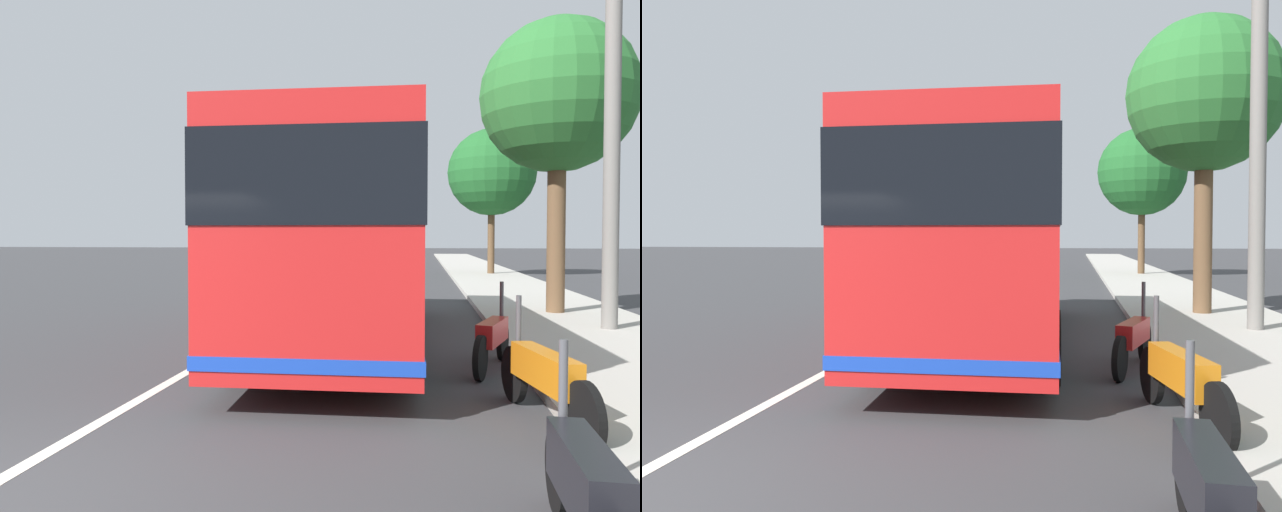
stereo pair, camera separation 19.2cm
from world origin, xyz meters
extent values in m
cube|color=#B2ADA3|center=(10.00, -6.58, 0.07)|extent=(110.00, 3.60, 0.14)
cube|color=silver|center=(10.00, 0.00, 0.00)|extent=(110.00, 0.16, 0.01)
cube|color=red|center=(7.51, -1.91, 1.92)|extent=(10.20, 2.93, 3.15)
cube|color=black|center=(7.51, -1.91, 2.61)|extent=(10.24, 2.97, 1.05)
cube|color=#193FB2|center=(7.51, -1.91, 0.60)|extent=(10.23, 2.96, 0.16)
cylinder|color=black|center=(10.69, -0.62, 0.50)|extent=(1.01, 0.34, 1.00)
cylinder|color=black|center=(10.79, -2.92, 0.50)|extent=(1.01, 0.34, 1.00)
cylinder|color=black|center=(4.23, -0.90, 0.50)|extent=(1.01, 0.34, 1.00)
cylinder|color=black|center=(4.33, -3.20, 0.50)|extent=(1.01, 0.34, 1.00)
cylinder|color=black|center=(0.73, -4.30, 0.30)|extent=(0.61, 0.09, 0.61)
cube|color=black|center=(-0.01, -4.29, 0.55)|extent=(1.12, 0.26, 0.37)
cylinder|color=#4C4C51|center=(0.62, -4.30, 0.90)|extent=(0.06, 0.06, 0.70)
cylinder|color=black|center=(3.69, -4.43, 0.33)|extent=(0.67, 0.22, 0.66)
cylinder|color=black|center=(1.99, -4.80, 0.33)|extent=(0.67, 0.22, 0.66)
cube|color=orange|center=(2.84, -4.62, 0.58)|extent=(1.33, 0.51, 0.37)
cylinder|color=#4C4C51|center=(3.57, -4.46, 0.93)|extent=(0.06, 0.06, 0.70)
cylinder|color=black|center=(6.20, -4.63, 0.31)|extent=(0.62, 0.27, 0.62)
cylinder|color=black|center=(4.71, -4.14, 0.31)|extent=(0.62, 0.27, 0.62)
cube|color=red|center=(5.46, -4.38, 0.56)|extent=(1.20, 0.59, 0.34)
cylinder|color=#4C4C51|center=(6.09, -4.59, 0.91)|extent=(0.06, 0.06, 0.70)
cube|color=red|center=(40.77, 1.73, 0.54)|extent=(4.41, 2.07, 0.72)
cube|color=black|center=(40.87, 1.73, 1.20)|extent=(2.10, 1.77, 0.60)
cylinder|color=black|center=(39.30, 1.02, 0.32)|extent=(0.65, 0.26, 0.64)
cylinder|color=black|center=(39.41, 2.64, 0.32)|extent=(0.65, 0.26, 0.64)
cylinder|color=black|center=(42.13, 0.83, 0.32)|extent=(0.65, 0.26, 0.64)
cylinder|color=black|center=(42.24, 2.45, 0.32)|extent=(0.65, 0.26, 0.64)
cube|color=#2D7238|center=(45.56, 1.54, 0.53)|extent=(4.10, 2.08, 0.70)
cube|color=black|center=(45.57, 1.54, 1.18)|extent=(1.97, 1.80, 0.59)
cylinder|color=black|center=(44.30, 0.62, 0.32)|extent=(0.65, 0.26, 0.64)
cylinder|color=black|center=(44.19, 2.29, 0.32)|extent=(0.65, 0.26, 0.64)
cylinder|color=black|center=(46.93, 0.79, 0.32)|extent=(0.65, 0.26, 0.64)
cylinder|color=black|center=(46.82, 2.46, 0.32)|extent=(0.65, 0.26, 0.64)
cube|color=gold|center=(51.66, 1.66, 0.56)|extent=(4.74, 2.05, 0.76)
cube|color=black|center=(51.76, 1.67, 1.24)|extent=(2.32, 1.73, 0.60)
cylinder|color=black|center=(50.20, 0.78, 0.32)|extent=(0.66, 0.27, 0.64)
cylinder|color=black|center=(50.08, 2.31, 0.32)|extent=(0.66, 0.27, 0.64)
cylinder|color=black|center=(53.24, 1.01, 0.32)|extent=(0.66, 0.27, 0.64)
cylinder|color=black|center=(53.12, 2.55, 0.32)|extent=(0.66, 0.27, 0.64)
cylinder|color=brown|center=(11.68, -6.56, 2.13)|extent=(0.43, 0.43, 4.27)
sphere|color=#286B2D|center=(11.68, -6.56, 5.37)|extent=(3.68, 3.68, 3.68)
cylinder|color=brown|center=(27.92, -6.84, 1.97)|extent=(0.34, 0.34, 3.94)
sphere|color=#1E5B26|center=(27.92, -6.84, 5.26)|extent=(4.38, 4.38, 4.38)
cylinder|color=slate|center=(9.07, -7.05, 3.37)|extent=(0.31, 0.31, 6.73)
camera|label=1|loc=(-3.72, -3.33, 1.95)|focal=33.98mm
camera|label=2|loc=(-3.69, -3.52, 1.95)|focal=33.98mm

